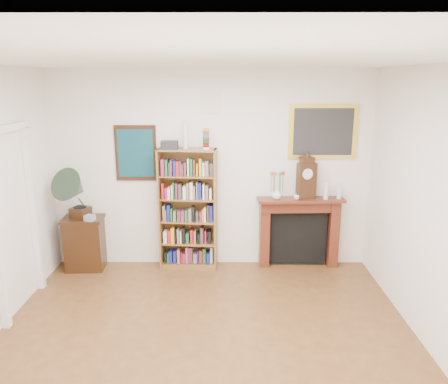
# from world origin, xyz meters

# --- Properties ---
(room) EXTENTS (4.51, 5.01, 2.81)m
(room) POSITION_xyz_m (0.00, 0.00, 1.40)
(room) COLOR #58331A
(room) RESTS_ON ground
(door_casing) EXTENTS (0.08, 1.02, 2.17)m
(door_casing) POSITION_xyz_m (-2.21, 1.20, 1.26)
(door_casing) COLOR white
(door_casing) RESTS_ON left_wall
(teal_poster) EXTENTS (0.58, 0.04, 0.78)m
(teal_poster) POSITION_xyz_m (-1.05, 2.48, 1.65)
(teal_poster) COLOR black
(teal_poster) RESTS_ON back_wall
(small_picture) EXTENTS (0.26, 0.04, 0.30)m
(small_picture) POSITION_xyz_m (0.00, 2.48, 2.35)
(small_picture) COLOR white
(small_picture) RESTS_ON back_wall
(gilt_painting) EXTENTS (0.95, 0.04, 0.75)m
(gilt_painting) POSITION_xyz_m (1.55, 2.48, 1.95)
(gilt_painting) COLOR gold
(gilt_painting) RESTS_ON back_wall
(bookshelf) EXTENTS (0.82, 0.35, 1.99)m
(bookshelf) POSITION_xyz_m (-0.32, 2.34, 0.97)
(bookshelf) COLOR brown
(bookshelf) RESTS_ON floor
(side_cabinet) EXTENTS (0.58, 0.44, 0.76)m
(side_cabinet) POSITION_xyz_m (-1.80, 2.28, 0.38)
(side_cabinet) COLOR black
(side_cabinet) RESTS_ON floor
(fireplace) EXTENTS (1.23, 0.34, 1.03)m
(fireplace) POSITION_xyz_m (1.26, 2.41, 0.60)
(fireplace) COLOR #441810
(fireplace) RESTS_ON floor
(gramophone) EXTENTS (0.62, 0.69, 0.75)m
(gramophone) POSITION_xyz_m (-1.84, 2.19, 1.19)
(gramophone) COLOR black
(gramophone) RESTS_ON side_cabinet
(cd_stack) EXTENTS (0.15, 0.15, 0.08)m
(cd_stack) POSITION_xyz_m (-1.66, 2.15, 0.80)
(cd_stack) COLOR silver
(cd_stack) RESTS_ON side_cabinet
(mantel_clock) EXTENTS (0.28, 0.20, 0.59)m
(mantel_clock) POSITION_xyz_m (1.33, 2.36, 1.31)
(mantel_clock) COLOR black
(mantel_clock) RESTS_ON fireplace
(flower_vase) EXTENTS (0.18, 0.18, 0.15)m
(flower_vase) POSITION_xyz_m (0.92, 2.33, 1.11)
(flower_vase) COLOR white
(flower_vase) RESTS_ON fireplace
(teacup) EXTENTS (0.10, 0.10, 0.07)m
(teacup) POSITION_xyz_m (1.20, 2.31, 1.07)
(teacup) COLOR silver
(teacup) RESTS_ON fireplace
(bottle_left) EXTENTS (0.07, 0.07, 0.24)m
(bottle_left) POSITION_xyz_m (1.60, 2.32, 1.15)
(bottle_left) COLOR silver
(bottle_left) RESTS_ON fireplace
(bottle_right) EXTENTS (0.06, 0.06, 0.20)m
(bottle_right) POSITION_xyz_m (1.80, 2.36, 1.13)
(bottle_right) COLOR silver
(bottle_right) RESTS_ON fireplace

